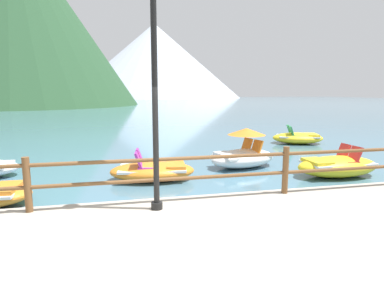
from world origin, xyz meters
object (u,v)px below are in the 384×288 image
at_px(pedal_boat_1, 243,154).
at_px(pedal_boat_2, 337,166).
at_px(lamp_post, 154,67).
at_px(pedal_boat_4, 298,138).
at_px(pedal_boat_0, 153,170).

bearing_deg(pedal_boat_1, pedal_boat_2, -37.91).
bearing_deg(lamp_post, pedal_boat_4, 47.41).
xyz_separation_m(pedal_boat_0, pedal_boat_1, (3.03, 0.92, 0.17)).
distance_m(lamp_post, pedal_boat_2, 6.57).
bearing_deg(pedal_boat_4, pedal_boat_2, -110.26).
bearing_deg(pedal_boat_1, pedal_boat_4, 42.72).
bearing_deg(lamp_post, pedal_boat_1, 52.49).
height_order(lamp_post, pedal_boat_0, lamp_post).
height_order(pedal_boat_0, pedal_boat_1, pedal_boat_1).
height_order(lamp_post, pedal_boat_4, lamp_post).
relative_size(lamp_post, pedal_boat_0, 1.63).
bearing_deg(pedal_boat_2, pedal_boat_4, 69.74).
relative_size(pedal_boat_0, pedal_boat_4, 0.94).
bearing_deg(pedal_boat_4, pedal_boat_1, -137.28).
relative_size(pedal_boat_0, pedal_boat_1, 0.96).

